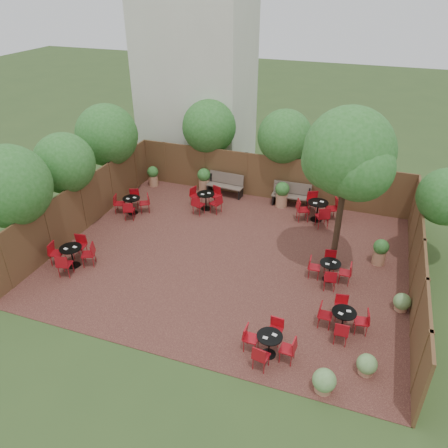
% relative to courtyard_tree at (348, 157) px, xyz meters
% --- Properties ---
extents(ground, '(80.00, 80.00, 0.00)m').
position_rel_courtyard_tree_xyz_m(ground, '(-3.45, -0.63, -3.99)').
color(ground, '#354F23').
rests_on(ground, ground).
extents(courtyard_paving, '(12.00, 10.00, 0.02)m').
position_rel_courtyard_tree_xyz_m(courtyard_paving, '(-3.45, -0.63, -3.98)').
color(courtyard_paving, '#3E1D19').
rests_on(courtyard_paving, ground).
extents(fence_back, '(12.00, 0.08, 2.00)m').
position_rel_courtyard_tree_xyz_m(fence_back, '(-3.45, 4.37, -2.99)').
color(fence_back, brown).
rests_on(fence_back, ground).
extents(fence_left, '(0.08, 10.00, 2.00)m').
position_rel_courtyard_tree_xyz_m(fence_left, '(-9.45, -0.63, -2.99)').
color(fence_left, brown).
rests_on(fence_left, ground).
extents(fence_right, '(0.08, 10.00, 2.00)m').
position_rel_courtyard_tree_xyz_m(fence_right, '(2.55, -0.63, -2.99)').
color(fence_right, brown).
rests_on(fence_right, ground).
extents(neighbour_building, '(5.00, 4.00, 8.00)m').
position_rel_courtyard_tree_xyz_m(neighbour_building, '(-7.95, 7.37, 0.01)').
color(neighbour_building, beige).
rests_on(neighbour_building, ground).
extents(overhang_foliage, '(15.58, 10.87, 2.71)m').
position_rel_courtyard_tree_xyz_m(overhang_foliage, '(-6.23, 1.99, -1.25)').
color(overhang_foliage, '#276420').
rests_on(overhang_foliage, ground).
extents(courtyard_tree, '(2.85, 2.76, 5.50)m').
position_rel_courtyard_tree_xyz_m(courtyard_tree, '(0.00, 0.00, 0.00)').
color(courtyard_tree, black).
rests_on(courtyard_tree, courtyard_paving).
extents(park_bench_left, '(1.66, 0.63, 1.01)m').
position_rel_courtyard_tree_xyz_m(park_bench_left, '(-5.29, 4.00, -3.45)').
color(park_bench_left, brown).
rests_on(park_bench_left, courtyard_paving).
extents(park_bench_right, '(1.63, 0.55, 1.00)m').
position_rel_courtyard_tree_xyz_m(park_bench_right, '(-2.29, 4.00, -3.45)').
color(park_bench_right, brown).
rests_on(park_bench_right, courtyard_paving).
extents(bistro_tables, '(10.50, 9.24, 0.93)m').
position_rel_courtyard_tree_xyz_m(bistro_tables, '(-3.55, -0.33, -3.55)').
color(bistro_tables, black).
rests_on(bistro_tables, courtyard_paving).
extents(planters, '(10.83, 3.93, 1.10)m').
position_rel_courtyard_tree_xyz_m(planters, '(-4.17, 3.28, -3.41)').
color(planters, '#A87354').
rests_on(planters, courtyard_paving).
extents(low_shrubs, '(2.29, 4.26, 0.62)m').
position_rel_courtyard_tree_xyz_m(low_shrubs, '(1.28, -3.93, -3.69)').
color(low_shrubs, '#A87354').
rests_on(low_shrubs, courtyard_paving).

